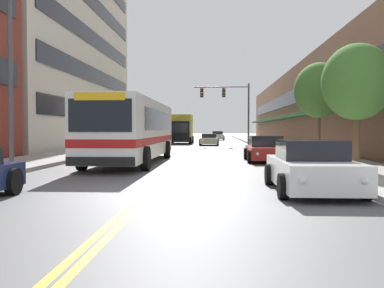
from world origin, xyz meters
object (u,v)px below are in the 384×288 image
car_champagne_moving_second (209,140)px  street_tree_right_near (357,82)px  street_tree_right_mid (319,90)px  fire_hydrant (316,156)px  car_black_parked_left_near (146,142)px  car_red_parked_right_mid (266,150)px  car_dark_grey_parked_left_mid (156,139)px  city_bus (134,128)px  box_truck (181,129)px  traffic_signal_mast (230,101)px  street_lamp_left_near (20,38)px  car_silver_moving_lead (218,136)px  car_white_parked_right_foreground (311,168)px

car_champagne_moving_second → street_tree_right_near: 29.34m
street_tree_right_mid → fire_hydrant: 8.50m
car_black_parked_left_near → car_red_parked_right_mid: car_red_parked_right_mid is taller
car_dark_grey_parked_left_mid → car_champagne_moving_second: size_ratio=0.98×
city_bus → street_tree_right_mid: street_tree_right_mid is taller
box_truck → street_tree_right_mid: (10.14, -24.63, 2.27)m
car_black_parked_left_near → traffic_signal_mast: (7.64, 7.12, 3.99)m
car_dark_grey_parked_left_mid → car_red_parked_right_mid: (8.79, -21.53, -0.03)m
city_bus → car_dark_grey_parked_left_mid: (-2.04, 22.63, -1.08)m
car_dark_grey_parked_left_mid → fire_hydrant: bearing=-68.4°
street_tree_right_mid → fire_hydrant: bearing=-104.2°
street_lamp_left_near → car_champagne_moving_second: bearing=78.8°
car_red_parked_right_mid → car_silver_moving_lead: size_ratio=1.00×
city_bus → street_lamp_left_near: size_ratio=1.54×
car_red_parked_right_mid → city_bus: bearing=-170.7°
car_red_parked_right_mid → car_silver_moving_lead: car_silver_moving_lead is taller
street_tree_right_near → fire_hydrant: 3.50m
street_tree_right_mid → traffic_signal_mast: bearing=103.5°
city_bus → car_dark_grey_parked_left_mid: size_ratio=2.83×
car_silver_moving_lead → street_tree_right_near: (4.92, -49.84, 2.79)m
car_champagne_moving_second → car_black_parked_left_near: bearing=-127.4°
car_champagne_moving_second → street_tree_right_mid: (6.75, -19.32, 3.39)m
car_white_parked_right_foreground → box_truck: bearing=99.8°
car_white_parked_right_foreground → city_bus: bearing=124.6°
traffic_signal_mast → street_lamp_left_near: 31.38m
street_tree_right_near → street_lamp_left_near: bearing=-171.4°
car_silver_moving_lead → city_bus: bearing=-95.7°
car_dark_grey_parked_left_mid → car_champagne_moving_second: bearing=8.3°
street_tree_right_near → street_tree_right_mid: bearing=84.8°
car_dark_grey_parked_left_mid → fire_hydrant: size_ratio=5.46×
car_silver_moving_lead → street_lamp_left_near: bearing=-97.8°
box_truck → traffic_signal_mast: size_ratio=1.04×
box_truck → street_lamp_left_near: 35.95m
street_tree_right_near → car_silver_moving_lead: bearing=95.6°
car_white_parked_right_foreground → car_silver_moving_lead: size_ratio=1.01×
car_black_parked_left_near → street_lamp_left_near: street_lamp_left_near is taller
city_bus → car_silver_moving_lead: (4.45, 44.68, -1.09)m
street_lamp_left_near → street_tree_right_near: street_lamp_left_near is taller
box_truck → fire_hydrant: size_ratio=8.27×
street_tree_right_near → fire_hydrant: (-1.07, 1.72, -2.85)m
city_bus → car_dark_grey_parked_left_mid: bearing=95.1°
car_white_parked_right_foreground → fire_hydrant: 6.51m
car_white_parked_right_foreground → car_red_parked_right_mid: size_ratio=1.00×
car_champagne_moving_second → traffic_signal_mast: bearing=-2.7°
car_champagne_moving_second → box_truck: 6.40m
city_bus → fire_hydrant: 9.06m
fire_hydrant → car_dark_grey_parked_left_mid: bearing=111.6°
box_truck → traffic_signal_mast: (5.52, -5.41, 2.88)m
street_tree_right_near → street_tree_right_mid: size_ratio=0.87×
city_bus → fire_hydrant: size_ratio=15.44×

